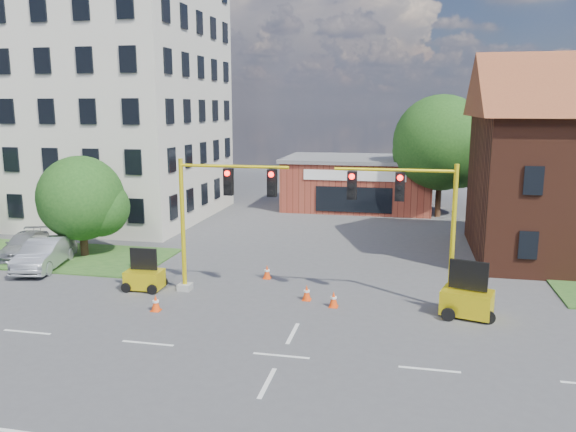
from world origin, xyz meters
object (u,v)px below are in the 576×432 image
object	(u,v)px
trailer_west	(144,277)
pickup_white	(519,246)
signal_mast_west	(216,210)
trailer_east	(467,300)
signal_mast_east	(413,217)

from	to	relation	value
trailer_west	pickup_white	world-z (taller)	trailer_west
signal_mast_west	pickup_white	xyz separation A→B (m)	(14.83, 9.49, -3.26)
trailer_east	pickup_white	xyz separation A→B (m)	(3.84, 10.25, -0.04)
trailer_east	trailer_west	bearing A→B (deg)	-165.98
trailer_west	trailer_east	size ratio (longest dim) A/B	0.84
trailer_west	pickup_white	distance (m)	20.82
trailer_east	signal_mast_east	bearing A→B (deg)	177.46
signal_mast_west	pickup_white	world-z (taller)	signal_mast_west
signal_mast_east	pickup_white	xyz separation A→B (m)	(6.12, 9.49, -3.26)
trailer_west	trailer_east	bearing A→B (deg)	-3.52
signal_mast_east	pickup_white	world-z (taller)	signal_mast_east
signal_mast_west	trailer_east	size ratio (longest dim) A/B	2.74
signal_mast_west	signal_mast_east	world-z (taller)	same
trailer_west	pickup_white	xyz separation A→B (m)	(18.37, 9.80, 0.06)
trailer_west	trailer_east	world-z (taller)	trailer_east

